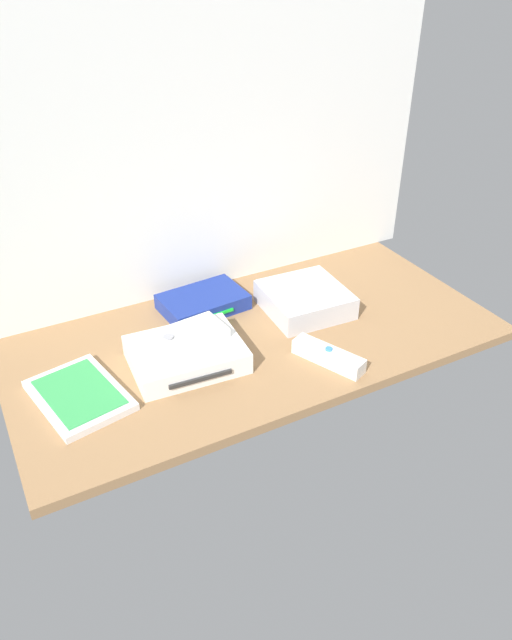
{
  "coord_description": "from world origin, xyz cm",
  "views": [
    {
      "loc": [
        -48.34,
        -90.71,
        70.8
      ],
      "look_at": [
        0.0,
        0.0,
        4.0
      ],
      "focal_mm": 33.91,
      "sensor_mm": 36.0,
      "label": 1
    }
  ],
  "objects_px": {
    "game_case": "(79,395)",
    "network_router": "(203,302)",
    "remote_wand": "(328,356)",
    "remote_classic_pad": "(187,336)",
    "game_console": "(186,355)",
    "mini_computer": "(305,299)"
  },
  "relations": [
    {
      "from": "game_case",
      "to": "network_router",
      "type": "xyz_separation_m",
      "value": [
        0.32,
        0.18,
        0.01
      ]
    },
    {
      "from": "network_router",
      "to": "remote_wand",
      "type": "xyz_separation_m",
      "value": [
        0.13,
        -0.3,
        -0.0
      ]
    },
    {
      "from": "network_router",
      "to": "remote_wand",
      "type": "height_order",
      "value": "same"
    },
    {
      "from": "game_case",
      "to": "remote_classic_pad",
      "type": "xyz_separation_m",
      "value": [
        0.22,
        0.02,
        0.05
      ]
    },
    {
      "from": "game_console",
      "to": "remote_classic_pad",
      "type": "height_order",
      "value": "remote_classic_pad"
    },
    {
      "from": "network_router",
      "to": "remote_wand",
      "type": "distance_m",
      "value": 0.32
    },
    {
      "from": "mini_computer",
      "to": "remote_classic_pad",
      "type": "relative_size",
      "value": 1.18
    },
    {
      "from": "game_console",
      "to": "game_case",
      "type": "distance_m",
      "value": 0.21
    },
    {
      "from": "game_console",
      "to": "game_case",
      "type": "height_order",
      "value": "game_console"
    },
    {
      "from": "remote_classic_pad",
      "to": "game_console",
      "type": "bearing_deg",
      "value": -131.26
    },
    {
      "from": "game_console",
      "to": "remote_classic_pad",
      "type": "relative_size",
      "value": 1.46
    },
    {
      "from": "mini_computer",
      "to": "remote_classic_pad",
      "type": "bearing_deg",
      "value": -170.8
    },
    {
      "from": "game_console",
      "to": "remote_wand",
      "type": "relative_size",
      "value": 1.47
    },
    {
      "from": "network_router",
      "to": "game_console",
      "type": "bearing_deg",
      "value": -127.38
    },
    {
      "from": "game_console",
      "to": "network_router",
      "type": "relative_size",
      "value": 1.17
    },
    {
      "from": "game_case",
      "to": "mini_computer",
      "type": "bearing_deg",
      "value": -3.72
    },
    {
      "from": "game_case",
      "to": "network_router",
      "type": "bearing_deg",
      "value": 17.64
    },
    {
      "from": "game_console",
      "to": "remote_wand",
      "type": "xyz_separation_m",
      "value": [
        0.24,
        -0.12,
        -0.01
      ]
    },
    {
      "from": "game_console",
      "to": "network_router",
      "type": "xyz_separation_m",
      "value": [
        0.11,
        0.17,
        -0.0
      ]
    },
    {
      "from": "network_router",
      "to": "remote_classic_pad",
      "type": "height_order",
      "value": "remote_classic_pad"
    },
    {
      "from": "mini_computer",
      "to": "game_case",
      "type": "relative_size",
      "value": 0.84
    },
    {
      "from": "network_router",
      "to": "remote_wand",
      "type": "relative_size",
      "value": 1.26
    }
  ]
}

